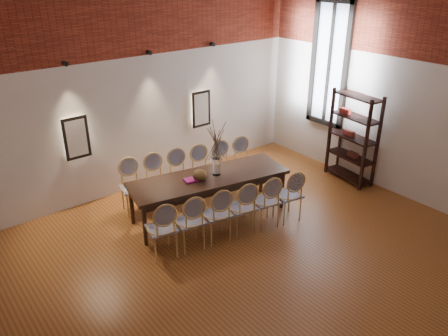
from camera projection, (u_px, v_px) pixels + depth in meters
floor at (270, 271)px, 6.24m from camera, size 7.00×7.00×0.02m
wall_back at (138, 84)px, 7.89m from camera, size 7.00×0.10×4.00m
wall_right at (426, 92)px, 7.39m from camera, size 0.10×7.00×4.00m
brick_band_back at (134, 11)px, 7.31m from camera, size 7.00×0.02×1.50m
brick_band_right at (440, 14)px, 6.82m from camera, size 0.02×7.00×1.50m
niche_left at (76, 138)px, 7.38m from camera, size 0.36×0.06×0.66m
niche_right at (200, 109)px, 8.85m from camera, size 0.36×0.06×0.66m
spot_fixture_left at (65, 64)px, 6.83m from camera, size 0.08×0.10×0.08m
spot_fixture_mid at (149, 53)px, 7.68m from camera, size 0.08×0.10×0.08m
spot_fixture_right at (212, 44)px, 8.47m from camera, size 0.08×0.10×0.08m
window_glass at (330, 64)px, 8.69m from camera, size 0.02×0.78×2.38m
window_frame at (329, 64)px, 8.68m from camera, size 0.08×0.90×2.50m
window_mullion at (329, 64)px, 8.68m from camera, size 0.06×0.06×2.40m
dining_table at (209, 196)px, 7.44m from camera, size 2.79×1.37×0.75m
chair_near_a at (161, 228)px, 6.37m from camera, size 0.52×0.52×0.94m
chair_near_b at (190, 221)px, 6.55m from camera, size 0.52×0.52×0.94m
chair_near_c at (216, 213)px, 6.74m from camera, size 0.52×0.52×0.94m
chair_near_d at (241, 207)px, 6.92m from camera, size 0.52×0.52×0.94m
chair_near_e at (265, 200)px, 7.11m from camera, size 0.52×0.52×0.94m
chair_near_f at (288, 194)px, 7.29m from camera, size 0.52×0.52×0.94m
chair_far_a at (133, 188)px, 7.51m from camera, size 0.52×0.52×0.94m
chair_far_b at (158, 182)px, 7.70m from camera, size 0.52×0.52×0.94m
chair_far_c at (181, 177)px, 7.88m from camera, size 0.52×0.52×0.94m
chair_far_d at (204, 172)px, 8.07m from camera, size 0.52×0.52×0.94m
chair_far_e at (225, 168)px, 8.25m from camera, size 0.52×0.52×0.94m
chair_far_f at (245, 163)px, 8.44m from camera, size 0.52×0.52×0.94m
vase at (216, 167)px, 7.28m from camera, size 0.14×0.14×0.30m
dried_branches at (216, 142)px, 7.09m from camera, size 0.50×0.50×0.70m
bowl at (200, 175)px, 7.13m from camera, size 0.24×0.24×0.18m
book at (192, 180)px, 7.13m from camera, size 0.29×0.23×0.03m
shelving_rack at (353, 137)px, 8.50m from camera, size 0.52×1.04×1.80m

